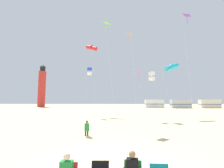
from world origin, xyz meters
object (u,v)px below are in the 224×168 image
rv_van_silver (180,104)px  kite_diamond_lime (107,27)px  kite_tube_cyan (172,67)px  rv_van_white (154,104)px  kite_box_blue (90,71)px  kite_box_white (152,76)px  kite_diamond_violet (187,21)px  kite_tube_scarlet (92,48)px  kite_diamond_rainbow (139,74)px  lighthouse_distant (42,87)px  kite_diamond_orange (129,38)px  rv_van_cream (209,104)px  kite_flyer_standing (87,128)px

rv_van_silver → kite_diamond_lime: bearing=-121.9°
kite_tube_cyan → rv_van_white: size_ratio=1.30×
kite_box_blue → kite_tube_cyan: bearing=-3.7°
kite_box_white → kite_diamond_violet: bearing=-12.1°
kite_box_blue → rv_van_silver: bearing=47.8°
kite_diamond_violet → kite_tube_scarlet: bearing=148.7°
rv_van_silver → kite_box_white: bearing=-118.1°
kite_diamond_rainbow → lighthouse_distant: (-32.54, 39.15, 1.63)m
kite_box_blue → rv_van_white: 36.27m
kite_tube_cyan → kite_diamond_orange: size_ratio=0.63×
kite_diamond_orange → rv_van_cream: size_ratio=2.07×
rv_van_white → rv_van_silver: 8.46m
kite_diamond_violet → kite_box_white: bearing=167.9°
kite_flyer_standing → kite_diamond_lime: kite_diamond_lime is taller
kite_tube_cyan → rv_van_silver: size_ratio=1.30×
kite_box_blue → rv_van_white: bearing=60.6°
kite_diamond_rainbow → kite_diamond_lime: bearing=-128.2°
kite_tube_cyan → kite_diamond_violet: 6.76m
kite_diamond_rainbow → kite_diamond_orange: kite_diamond_orange is taller
kite_diamond_lime → kite_diamond_violet: 11.38m
kite_diamond_lime → lighthouse_distant: (-28.52, 44.27, -2.59)m
kite_diamond_rainbow → rv_van_cream: 43.16m
rv_van_white → rv_van_cream: (17.80, -2.28, 0.00)m
rv_van_white → kite_box_blue: bearing=-118.3°
kite_diamond_rainbow → kite_diamond_orange: 6.97m
kite_flyer_standing → kite_diamond_orange: kite_diamond_orange is taller
kite_diamond_lime → kite_flyer_standing: bearing=-104.8°
kite_box_white → rv_van_white: (8.42, 35.03, -4.46)m
kite_tube_cyan → kite_diamond_orange: 8.04m
kite_diamond_lime → kite_box_white: bearing=40.8°
kite_diamond_orange → kite_tube_scarlet: bearing=146.1°
kite_diamond_orange → lighthouse_distant: size_ratio=0.80×
kite_box_blue → lighthouse_distant: (-25.10, 35.49, 0.56)m
kite_tube_scarlet → kite_diamond_orange: bearing=-33.9°
kite_box_blue → lighthouse_distant: lighthouse_distant is taller
kite_tube_cyan → kite_box_white: bearing=-141.3°
rv_van_white → rv_van_silver: (7.88, -3.08, 0.00)m
kite_tube_cyan → rv_van_silver: 32.15m
kite_flyer_standing → lighthouse_distant: (-27.34, 48.74, 7.22)m
kite_tube_cyan → rv_van_silver: (12.53, 28.93, -6.33)m
kite_tube_cyan → kite_diamond_orange: bearing=179.8°
kite_diamond_lime → kite_diamond_orange: 8.77m
lighthouse_distant → rv_van_white: (42.66, -4.30, -6.45)m
kite_flyer_standing → kite_diamond_violet: bearing=-156.9°
rv_van_silver → kite_tube_scarlet: bearing=-137.7°
rv_van_silver → rv_van_cream: (9.92, 0.80, 0.00)m
kite_diamond_violet → kite_diamond_orange: kite_diamond_violet is taller
kite_tube_cyan → kite_diamond_orange: kite_diamond_orange is taller
kite_flyer_standing → kite_box_blue: kite_box_blue is taller
lighthouse_distant → kite_diamond_violet: bearing=-46.1°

